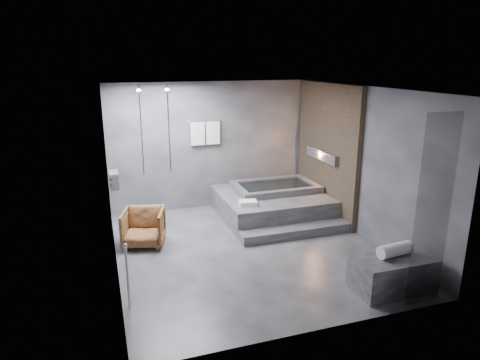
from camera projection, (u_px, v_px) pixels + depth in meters
name	position (u px, v px, depth m)	size (l,w,h in m)	color
room	(266.00, 150.00, 7.48)	(5.00, 5.04, 2.82)	#2E2E31
tub_deck	(272.00, 204.00, 9.18)	(2.20, 2.00, 0.50)	#333336
tub_step	(296.00, 231.00, 8.15)	(2.20, 0.36, 0.18)	#333336
concrete_bench	(392.00, 274.00, 6.21)	(1.14, 0.63, 0.51)	#303033
driftwood_chair	(144.00, 227.00, 7.71)	(0.71, 0.73, 0.67)	#432410
rolled_towel	(395.00, 250.00, 6.16)	(0.19, 0.19, 0.54)	white
deck_towel	(248.00, 203.00, 8.36)	(0.34, 0.25, 0.09)	silver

